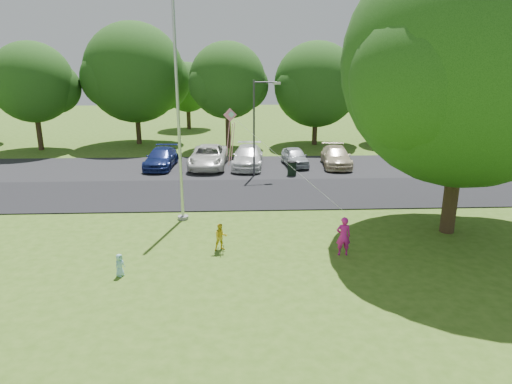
{
  "coord_description": "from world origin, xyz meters",
  "views": [
    {
      "loc": [
        -0.93,
        -15.64,
        7.4
      ],
      "look_at": [
        -0.06,
        4.0,
        1.6
      ],
      "focal_mm": 32.0,
      "sensor_mm": 36.0,
      "label": 1
    }
  ],
  "objects_px": {
    "street_lamp": "(258,120)",
    "trash_can": "(292,169)",
    "child_yellow": "(221,237)",
    "kite": "(233,128)",
    "child_blue": "(120,265)",
    "woman": "(343,236)",
    "big_tree": "(466,70)",
    "flagpole": "(179,132)"
  },
  "relations": [
    {
      "from": "woman",
      "to": "street_lamp",
      "type": "bearing_deg",
      "value": -77.35
    },
    {
      "from": "woman",
      "to": "child_blue",
      "type": "bearing_deg",
      "value": 10.23
    },
    {
      "from": "child_yellow",
      "to": "kite",
      "type": "xyz_separation_m",
      "value": [
        0.55,
        1.49,
        4.11
      ]
    },
    {
      "from": "child_blue",
      "to": "child_yellow",
      "type": "bearing_deg",
      "value": -29.08
    },
    {
      "from": "street_lamp",
      "to": "kite",
      "type": "xyz_separation_m",
      "value": [
        -1.49,
        -10.26,
        0.99
      ]
    },
    {
      "from": "kite",
      "to": "flagpole",
      "type": "bearing_deg",
      "value": 127.09
    },
    {
      "from": "street_lamp",
      "to": "child_yellow",
      "type": "distance_m",
      "value": 12.33
    },
    {
      "from": "child_yellow",
      "to": "child_blue",
      "type": "bearing_deg",
      "value": -164.23
    },
    {
      "from": "big_tree",
      "to": "child_blue",
      "type": "height_order",
      "value": "big_tree"
    },
    {
      "from": "child_blue",
      "to": "flagpole",
      "type": "bearing_deg",
      "value": 14.61
    },
    {
      "from": "flagpole",
      "to": "woman",
      "type": "relative_size",
      "value": 6.43
    },
    {
      "from": "flagpole",
      "to": "street_lamp",
      "type": "height_order",
      "value": "flagpole"
    },
    {
      "from": "child_yellow",
      "to": "child_blue",
      "type": "relative_size",
      "value": 1.33
    },
    {
      "from": "trash_can",
      "to": "child_yellow",
      "type": "distance_m",
      "value": 12.47
    },
    {
      "from": "street_lamp",
      "to": "trash_can",
      "type": "relative_size",
      "value": 6.32
    },
    {
      "from": "woman",
      "to": "child_yellow",
      "type": "bearing_deg",
      "value": -7.8
    },
    {
      "from": "big_tree",
      "to": "woman",
      "type": "xyz_separation_m",
      "value": [
        -5.09,
        -2.16,
        -6.15
      ]
    },
    {
      "from": "flagpole",
      "to": "trash_can",
      "type": "xyz_separation_m",
      "value": [
        6.18,
        8.0,
        -3.68
      ]
    },
    {
      "from": "flagpole",
      "to": "big_tree",
      "type": "distance_m",
      "value": 12.29
    },
    {
      "from": "trash_can",
      "to": "big_tree",
      "type": "bearing_deg",
      "value": -61.36
    },
    {
      "from": "flagpole",
      "to": "street_lamp",
      "type": "bearing_deg",
      "value": 63.78
    },
    {
      "from": "flagpole",
      "to": "woman",
      "type": "xyz_separation_m",
      "value": [
        6.67,
        -4.4,
        -3.39
      ]
    },
    {
      "from": "big_tree",
      "to": "child_yellow",
      "type": "xyz_separation_m",
      "value": [
        -9.85,
        -1.49,
        -6.37
      ]
    },
    {
      "from": "street_lamp",
      "to": "big_tree",
      "type": "xyz_separation_m",
      "value": [
        7.81,
        -10.27,
        3.25
      ]
    },
    {
      "from": "flagpole",
      "to": "street_lamp",
      "type": "distance_m",
      "value": 8.96
    },
    {
      "from": "big_tree",
      "to": "child_yellow",
      "type": "relative_size",
      "value": 11.04
    },
    {
      "from": "flagpole",
      "to": "street_lamp",
      "type": "relative_size",
      "value": 1.64
    },
    {
      "from": "trash_can",
      "to": "street_lamp",
      "type": "bearing_deg",
      "value": 179.22
    },
    {
      "from": "street_lamp",
      "to": "kite",
      "type": "bearing_deg",
      "value": -105.37
    },
    {
      "from": "trash_can",
      "to": "big_tree",
      "type": "distance_m",
      "value": 13.32
    },
    {
      "from": "trash_can",
      "to": "kite",
      "type": "relative_size",
      "value": 0.21
    },
    {
      "from": "kite",
      "to": "child_yellow",
      "type": "bearing_deg",
      "value": -120.88
    },
    {
      "from": "trash_can",
      "to": "woman",
      "type": "bearing_deg",
      "value": -87.71
    },
    {
      "from": "flagpole",
      "to": "child_blue",
      "type": "distance_m",
      "value": 7.12
    },
    {
      "from": "street_lamp",
      "to": "kite",
      "type": "relative_size",
      "value": 1.33
    },
    {
      "from": "street_lamp",
      "to": "woman",
      "type": "distance_m",
      "value": 13.05
    },
    {
      "from": "big_tree",
      "to": "child_yellow",
      "type": "bearing_deg",
      "value": -171.42
    },
    {
      "from": "woman",
      "to": "kite",
      "type": "distance_m",
      "value": 6.13
    },
    {
      "from": "street_lamp",
      "to": "woman",
      "type": "xyz_separation_m",
      "value": [
        2.72,
        -12.43,
        -2.89
      ]
    },
    {
      "from": "street_lamp",
      "to": "trash_can",
      "type": "bearing_deg",
      "value": -7.87
    },
    {
      "from": "street_lamp",
      "to": "woman",
      "type": "height_order",
      "value": "street_lamp"
    },
    {
      "from": "child_yellow",
      "to": "kite",
      "type": "relative_size",
      "value": 0.24
    }
  ]
}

